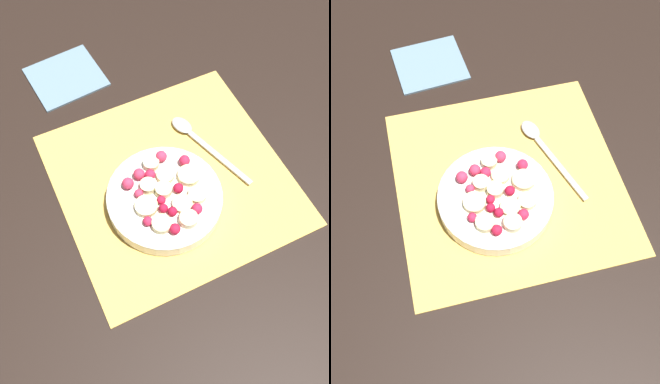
# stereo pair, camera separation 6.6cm
# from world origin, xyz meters

# --- Properties ---
(ground_plane) EXTENTS (3.00, 3.00, 0.00)m
(ground_plane) POSITION_xyz_m (0.00, 0.00, 0.00)
(ground_plane) COLOR black
(placemat) EXTENTS (0.37, 0.37, 0.01)m
(placemat) POSITION_xyz_m (0.00, 0.00, 0.00)
(placemat) COLOR #E0B251
(placemat) RESTS_ON ground_plane
(fruit_bowl) EXTENTS (0.18, 0.18, 0.05)m
(fruit_bowl) POSITION_xyz_m (0.03, 0.04, 0.03)
(fruit_bowl) COLOR white
(fruit_bowl) RESTS_ON placemat
(spoon) EXTENTS (0.07, 0.18, 0.01)m
(spoon) POSITION_xyz_m (-0.07, -0.06, 0.01)
(spoon) COLOR #B2B2B7
(spoon) RESTS_ON placemat
(napkin) EXTENTS (0.14, 0.14, 0.01)m
(napkin) POSITION_xyz_m (0.08, -0.30, 0.00)
(napkin) COLOR slate
(napkin) RESTS_ON ground_plane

